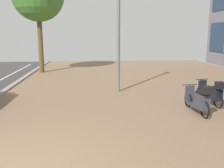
% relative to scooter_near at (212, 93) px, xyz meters
% --- Properties ---
extents(scooter_near, '(0.54, 1.75, 0.97)m').
position_rel_scooter_near_xyz_m(scooter_near, '(0.00, 0.00, 0.00)').
color(scooter_near, black).
rests_on(scooter_near, ground).
extents(scooter_far, '(0.52, 1.82, 1.04)m').
position_rel_scooter_near_xyz_m(scooter_far, '(-0.93, -1.01, 0.03)').
color(scooter_far, black).
rests_on(scooter_far, ground).
extents(lamp_post, '(0.20, 0.52, 5.67)m').
position_rel_scooter_near_xyz_m(lamp_post, '(-3.21, 2.49, 2.71)').
color(lamp_post, slate).
rests_on(lamp_post, ground).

